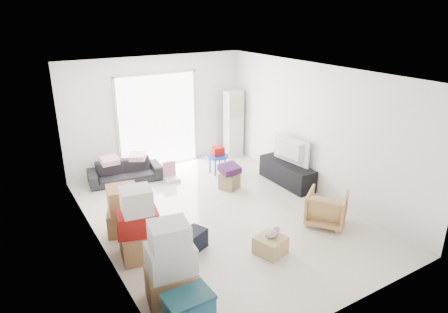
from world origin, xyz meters
name	(u,v)px	position (x,y,z in m)	size (l,w,h in m)	color
room_shell	(222,148)	(0.00, 0.00, 1.35)	(4.98, 6.48, 3.18)	beige
sliding_door	(158,118)	(0.00, 2.98, 1.24)	(2.10, 0.04, 2.33)	white
ac_tower	(233,124)	(1.95, 2.65, 0.88)	(0.45, 0.30, 1.75)	silver
tv_console	(287,173)	(2.00, 0.50, 0.25)	(0.44, 1.47, 0.49)	black
television	(287,160)	(2.00, 0.50, 0.56)	(1.03, 0.59, 0.13)	black
sofa	(125,168)	(-1.06, 2.50, 0.31)	(1.61, 0.47, 0.63)	#232227
pillow_left	(109,155)	(-1.37, 2.53, 0.69)	(0.35, 0.28, 0.11)	#ECACB7
pillow_right	(137,151)	(-0.76, 2.46, 0.69)	(0.33, 0.26, 0.11)	#ECACB7
armchair	(327,207)	(1.46, -1.26, 0.34)	(0.67, 0.63, 0.69)	tan
box_stack_a	(171,268)	(-1.80, -1.71, 0.53)	(0.74, 0.66, 1.19)	olive
box_stack_b	(139,228)	(-1.80, -0.49, 0.51)	(0.73, 0.67, 1.19)	olive
box_stack_c	(124,211)	(-1.77, 0.35, 0.42)	(0.71, 0.65, 0.87)	olive
loose_box	(165,232)	(-1.29, -0.28, 0.17)	(0.40, 0.40, 0.34)	olive
duffel_bag	(191,241)	(-1.03, -0.75, 0.17)	(0.52, 0.31, 0.33)	black
ottoman	(229,181)	(0.76, 0.94, 0.18)	(0.36, 0.36, 0.36)	olive
blanket	(229,170)	(0.76, 0.94, 0.43)	(0.39, 0.39, 0.14)	#3B1B45
kids_table	(217,155)	(0.98, 1.82, 0.47)	(0.53, 0.53, 0.66)	blue
toy_walker	(171,175)	(-0.16, 2.01, 0.12)	(0.34, 0.30, 0.44)	silver
wood_crate	(271,245)	(0.02, -1.49, 0.14)	(0.43, 0.43, 0.29)	tan
plush_bunny	(272,233)	(0.05, -1.48, 0.36)	(0.30, 0.17, 0.15)	#B2ADA8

